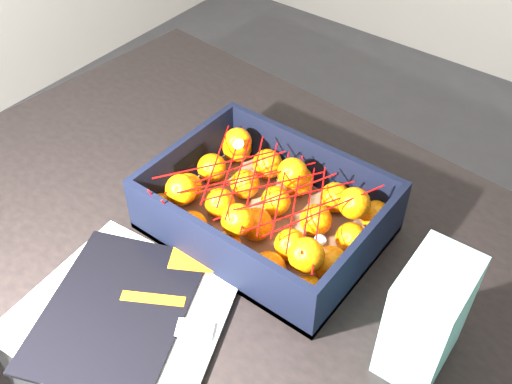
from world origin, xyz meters
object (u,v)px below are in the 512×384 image
Objects in this scene: produce_crate at (267,215)px; retail_carton at (427,317)px; magazine_stack at (121,315)px; table at (237,254)px.

produce_crate is 0.33m from retail_carton.
retail_carton reaches higher than produce_crate.
produce_crate reaches higher than magazine_stack.
table is 6.79× the size of retail_carton.
table is 0.43m from retail_carton.
magazine_stack is at bearing -90.66° from table.
table is at bearing 89.34° from magazine_stack.
produce_crate is (0.06, 0.29, 0.02)m from magazine_stack.
magazine_stack is 1.97× the size of retail_carton.
magazine_stack is 0.45m from retail_carton.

